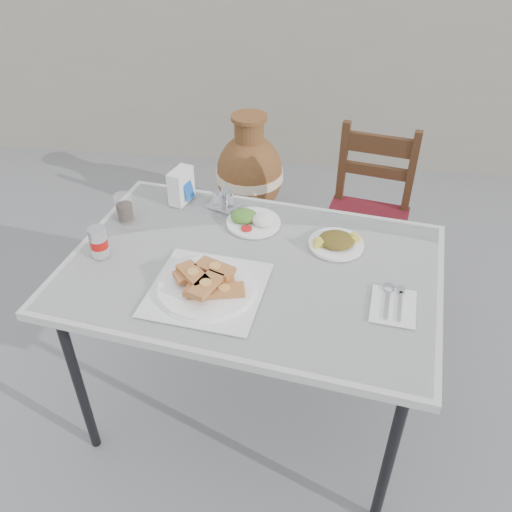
# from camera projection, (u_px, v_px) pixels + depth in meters

# --- Properties ---
(ground) EXTENTS (80.00, 80.00, 0.00)m
(ground) POSITION_uv_depth(u_px,v_px,m) (224.00, 422.00, 2.30)
(ground) COLOR slate
(ground) RESTS_ON ground
(cafe_table) EXTENTS (1.41, 1.06, 0.79)m
(cafe_table) POSITION_uv_depth(u_px,v_px,m) (252.00, 276.00, 1.92)
(cafe_table) COLOR black
(cafe_table) RESTS_ON ground
(pide_plate) EXTENTS (0.41, 0.41, 0.08)m
(pide_plate) POSITION_uv_depth(u_px,v_px,m) (207.00, 282.00, 1.76)
(pide_plate) COLOR silver
(pide_plate) RESTS_ON cafe_table
(salad_rice_plate) EXTENTS (0.21, 0.21, 0.05)m
(salad_rice_plate) POSITION_uv_depth(u_px,v_px,m) (253.00, 220.00, 2.08)
(salad_rice_plate) COLOR white
(salad_rice_plate) RESTS_ON cafe_table
(salad_chopped_plate) EXTENTS (0.20, 0.20, 0.04)m
(salad_chopped_plate) POSITION_uv_depth(u_px,v_px,m) (336.00, 242.00, 1.97)
(salad_chopped_plate) COLOR white
(salad_chopped_plate) RESTS_ON cafe_table
(soda_can) EXTENTS (0.06, 0.06, 0.11)m
(soda_can) POSITION_uv_depth(u_px,v_px,m) (99.00, 242.00, 1.90)
(soda_can) COLOR silver
(soda_can) RESTS_ON cafe_table
(cola_glass) EXTENTS (0.07, 0.07, 0.10)m
(cola_glass) POSITION_uv_depth(u_px,v_px,m) (125.00, 208.00, 2.09)
(cola_glass) COLOR white
(cola_glass) RESTS_ON cafe_table
(napkin_holder) EXTENTS (0.10, 0.13, 0.14)m
(napkin_holder) POSITION_uv_depth(u_px,v_px,m) (181.00, 186.00, 2.18)
(napkin_holder) COLOR silver
(napkin_holder) RESTS_ON cafe_table
(condiment_caddy) EXTENTS (0.14, 0.13, 0.08)m
(condiment_caddy) POSITION_uv_depth(u_px,v_px,m) (224.00, 201.00, 2.17)
(condiment_caddy) COLOR #B2B2B9
(condiment_caddy) RESTS_ON cafe_table
(cutlery_napkin) EXTENTS (0.16, 0.20, 0.01)m
(cutlery_napkin) POSITION_uv_depth(u_px,v_px,m) (393.00, 303.00, 1.72)
(cutlery_napkin) COLOR silver
(cutlery_napkin) RESTS_ON cafe_table
(chair) EXTENTS (0.47, 0.47, 0.89)m
(chair) POSITION_uv_depth(u_px,v_px,m) (367.00, 217.00, 2.71)
(chair) COLOR #36230E
(chair) RESTS_ON ground
(terracotta_urn) EXTENTS (0.41, 0.41, 0.72)m
(terracotta_urn) POSITION_uv_depth(u_px,v_px,m) (250.00, 175.00, 3.33)
(terracotta_urn) COLOR brown
(terracotta_urn) RESTS_ON ground
(back_wall) EXTENTS (6.00, 0.25, 1.20)m
(back_wall) POSITION_uv_depth(u_px,v_px,m) (281.00, 80.00, 3.91)
(back_wall) COLOR gray
(back_wall) RESTS_ON ground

